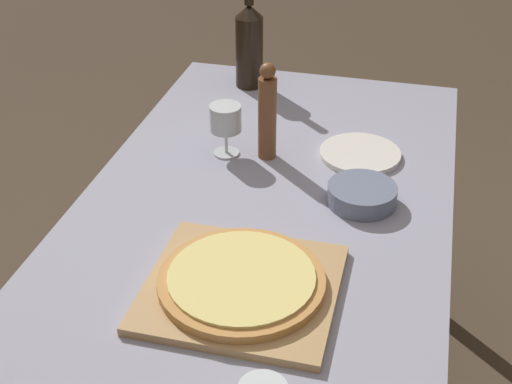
{
  "coord_description": "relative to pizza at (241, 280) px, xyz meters",
  "views": [
    {
      "loc": [
        0.32,
        -1.29,
        1.68
      ],
      "look_at": [
        -0.01,
        -0.02,
        0.84
      ],
      "focal_mm": 50.0,
      "sensor_mm": 36.0,
      "label": 1
    }
  ],
  "objects": [
    {
      "name": "cutting_board",
      "position": [
        -0.0,
        0.0,
        -0.02
      ],
      "size": [
        0.37,
        0.34,
        0.02
      ],
      "color": "tan",
      "rests_on": "dining_table"
    },
    {
      "name": "dining_table",
      "position": [
        -0.03,
        0.28,
        -0.13
      ],
      "size": [
        0.85,
        1.58,
        0.78
      ],
      "color": "#9393A8",
      "rests_on": "ground_plane"
    },
    {
      "name": "pizza",
      "position": [
        0.0,
        0.0,
        0.0
      ],
      "size": [
        0.32,
        0.32,
        0.02
      ],
      "color": "#C68947",
      "rests_on": "cutting_board"
    },
    {
      "name": "small_bowl",
      "position": [
        0.19,
        0.37,
        -0.01
      ],
      "size": [
        0.16,
        0.16,
        0.04
      ],
      "color": "slate",
      "rests_on": "dining_table"
    },
    {
      "name": "wine_glass",
      "position": [
        -0.18,
        0.51,
        0.07
      ],
      "size": [
        0.08,
        0.08,
        0.14
      ],
      "color": "silver",
      "rests_on": "dining_table"
    },
    {
      "name": "wine_bottle",
      "position": [
        -0.23,
        0.94,
        0.1
      ],
      "size": [
        0.08,
        0.08,
        0.33
      ],
      "color": "black",
      "rests_on": "dining_table"
    },
    {
      "name": "pepper_mill",
      "position": [
        -0.07,
        0.52,
        0.09
      ],
      "size": [
        0.05,
        0.05,
        0.25
      ],
      "color": "brown",
      "rests_on": "dining_table"
    },
    {
      "name": "dinner_plate",
      "position": [
        0.16,
        0.58,
        -0.02
      ],
      "size": [
        0.21,
        0.21,
        0.01
      ],
      "color": "silver",
      "rests_on": "dining_table"
    }
  ]
}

